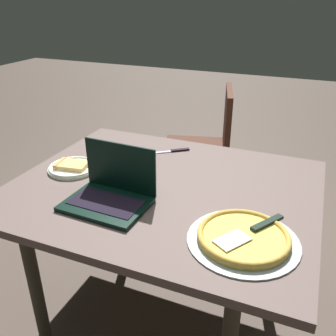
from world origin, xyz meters
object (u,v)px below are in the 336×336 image
object	(u,v)px
table_knife	(172,151)
pizza_plate	(72,167)
chair_near	(207,143)
pizza_tray	(243,237)
laptop	(111,192)
dining_table	(164,200)

from	to	relation	value
table_knife	pizza_plate	bearing A→B (deg)	47.10
table_knife	chair_near	world-z (taller)	chair_near
pizza_tray	table_knife	xyz separation A→B (m)	(0.50, -0.61, -0.01)
laptop	pizza_tray	size ratio (longest dim) A/B	0.87
dining_table	laptop	distance (m)	0.27
laptop	pizza_tray	bearing A→B (deg)	174.66
dining_table	chair_near	size ratio (longest dim) A/B	1.43
pizza_tray	table_knife	world-z (taller)	pizza_tray
laptop	chair_near	bearing A→B (deg)	-91.29
pizza_tray	chair_near	size ratio (longest dim) A/B	0.42
pizza_plate	chair_near	xyz separation A→B (m)	(-0.34, -1.06, -0.22)
table_knife	chair_near	bearing A→B (deg)	-89.47
pizza_plate	chair_near	world-z (taller)	chair_near
pizza_plate	dining_table	bearing A→B (deg)	-176.94
pizza_plate	pizza_tray	xyz separation A→B (m)	(-0.85, 0.23, 0.00)
pizza_tray	dining_table	bearing A→B (deg)	-32.81
dining_table	chair_near	distance (m)	1.05
pizza_tray	laptop	bearing A→B (deg)	-5.34
table_knife	chair_near	size ratio (longest dim) A/B	0.22
chair_near	laptop	bearing A→B (deg)	88.71
pizza_tray	table_knife	bearing A→B (deg)	-50.46
laptop	chair_near	distance (m)	1.27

